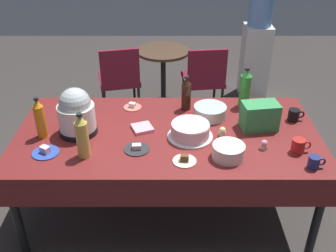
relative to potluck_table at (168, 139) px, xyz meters
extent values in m
plane|color=#383330|center=(0.00, 0.00, -0.69)|extent=(9.00, 9.00, 0.00)
cube|color=maroon|center=(0.00, 0.00, 0.04)|extent=(2.20, 1.10, 0.04)
cylinder|color=black|center=(-1.02, -0.47, -0.33)|extent=(0.06, 0.06, 0.71)
cylinder|color=black|center=(1.02, -0.47, -0.33)|extent=(0.06, 0.06, 0.71)
cylinder|color=black|center=(-1.02, 0.47, -0.33)|extent=(0.06, 0.06, 0.71)
cylinder|color=black|center=(1.02, 0.47, -0.33)|extent=(0.06, 0.06, 0.71)
cube|color=maroon|center=(0.00, -0.55, -0.07)|extent=(2.20, 0.01, 0.18)
cube|color=maroon|center=(0.00, 0.55, -0.07)|extent=(2.20, 0.01, 0.18)
cylinder|color=silver|center=(0.16, -0.07, 0.07)|extent=(0.32, 0.32, 0.01)
cylinder|color=beige|center=(0.16, -0.07, 0.12)|extent=(0.27, 0.27, 0.09)
cylinder|color=silver|center=(0.16, -0.07, 0.17)|extent=(0.27, 0.27, 0.01)
cylinder|color=black|center=(-0.64, -0.01, 0.08)|extent=(0.27, 0.27, 0.04)
cylinder|color=white|center=(-0.64, -0.01, 0.19)|extent=(0.26, 0.26, 0.18)
sphere|color=#B2BCC1|center=(-0.64, -0.01, 0.30)|extent=(0.22, 0.22, 0.22)
cylinder|color=#B2C6BC|center=(0.33, 0.22, 0.11)|extent=(0.25, 0.25, 0.09)
cylinder|color=silver|center=(0.40, -0.32, 0.11)|extent=(0.21, 0.21, 0.10)
cylinder|color=beige|center=(0.11, -0.36, 0.07)|extent=(0.16, 0.16, 0.01)
cube|color=brown|center=(0.11, -0.36, 0.09)|extent=(0.06, 0.04, 0.04)
cylinder|color=#E07266|center=(-0.28, 0.37, 0.07)|extent=(0.14, 0.14, 0.01)
cube|color=white|center=(-0.28, 0.37, 0.09)|extent=(0.06, 0.05, 0.04)
cylinder|color=#2D2D33|center=(-0.21, -0.23, 0.07)|extent=(0.17, 0.17, 0.01)
cube|color=beige|center=(-0.21, -0.23, 0.09)|extent=(0.06, 0.05, 0.03)
cylinder|color=#2D4CB2|center=(-0.81, -0.27, 0.07)|extent=(0.18, 0.18, 0.01)
cube|color=beige|center=(-0.81, -0.27, 0.09)|extent=(0.08, 0.07, 0.04)
cylinder|color=beige|center=(0.66, -0.21, 0.08)|extent=(0.05, 0.05, 0.03)
sphere|color=pink|center=(0.66, -0.21, 0.11)|extent=(0.05, 0.05, 0.05)
cylinder|color=beige|center=(-0.72, 0.42, 0.08)|extent=(0.05, 0.05, 0.03)
sphere|color=#6BC6B2|center=(-0.72, 0.42, 0.11)|extent=(0.05, 0.05, 0.05)
cylinder|color=beige|center=(0.39, -0.05, 0.08)|extent=(0.05, 0.05, 0.03)
sphere|color=beige|center=(0.39, -0.05, 0.11)|extent=(0.05, 0.05, 0.05)
cylinder|color=orange|center=(-0.89, -0.06, 0.18)|extent=(0.07, 0.07, 0.24)
cone|color=orange|center=(-0.89, -0.06, 0.33)|extent=(0.06, 0.06, 0.05)
cylinder|color=black|center=(-0.89, -0.06, 0.36)|extent=(0.03, 0.03, 0.02)
cylinder|color=green|center=(0.62, 0.41, 0.19)|extent=(0.09, 0.09, 0.26)
cone|color=green|center=(0.62, 0.41, 0.35)|extent=(0.08, 0.08, 0.05)
cylinder|color=black|center=(0.62, 0.41, 0.39)|extent=(0.04, 0.04, 0.02)
cylinder|color=gold|center=(-0.55, -0.30, 0.19)|extent=(0.08, 0.08, 0.25)
cone|color=gold|center=(-0.55, -0.30, 0.34)|extent=(0.08, 0.08, 0.05)
cylinder|color=black|center=(-0.55, -0.30, 0.37)|extent=(0.04, 0.04, 0.02)
cylinder|color=#33190F|center=(0.15, 0.36, 0.17)|extent=(0.08, 0.08, 0.22)
cone|color=#33190F|center=(0.15, 0.36, 0.30)|extent=(0.07, 0.07, 0.05)
cylinder|color=black|center=(0.15, 0.36, 0.34)|extent=(0.03, 0.03, 0.02)
cylinder|color=olive|center=(-0.74, 0.23, 0.11)|extent=(0.08, 0.08, 0.10)
torus|color=olive|center=(-0.69, 0.23, 0.11)|extent=(0.06, 0.01, 0.06)
cylinder|color=black|center=(0.96, 0.17, 0.11)|extent=(0.08, 0.08, 0.09)
torus|color=black|center=(1.02, 0.17, 0.11)|extent=(0.06, 0.01, 0.06)
cylinder|color=navy|center=(0.92, -0.43, 0.10)|extent=(0.07, 0.07, 0.08)
torus|color=navy|center=(0.97, -0.43, 0.11)|extent=(0.05, 0.01, 0.05)
cylinder|color=#B2231E|center=(0.87, -0.25, 0.11)|extent=(0.09, 0.09, 0.10)
torus|color=#B2231E|center=(0.93, -0.25, 0.12)|extent=(0.06, 0.01, 0.06)
cube|color=#338C4C|center=(0.67, 0.06, 0.16)|extent=(0.28, 0.19, 0.20)
cube|color=pink|center=(-0.18, 0.03, 0.07)|extent=(0.18, 0.18, 0.02)
cube|color=maroon|center=(-0.55, 1.64, -0.26)|extent=(0.53, 0.53, 0.05)
cube|color=maroon|center=(-0.51, 1.45, -0.04)|extent=(0.42, 0.13, 0.40)
cylinder|color=black|center=(-0.41, 1.87, -0.49)|extent=(0.04, 0.04, 0.40)
cylinder|color=black|center=(-0.78, 1.79, -0.49)|extent=(0.04, 0.04, 0.40)
cylinder|color=black|center=(-0.32, 1.50, -0.49)|extent=(0.04, 0.04, 0.40)
cylinder|color=black|center=(-0.69, 1.42, -0.49)|extent=(0.04, 0.04, 0.40)
cube|color=maroon|center=(0.40, 1.64, -0.26)|extent=(0.49, 0.49, 0.05)
cube|color=maroon|center=(0.42, 1.44, -0.04)|extent=(0.42, 0.09, 0.40)
cylinder|color=black|center=(0.57, 1.85, -0.49)|extent=(0.03, 0.03, 0.40)
cylinder|color=black|center=(0.19, 1.81, -0.49)|extent=(0.03, 0.03, 0.40)
cylinder|color=black|center=(0.61, 1.48, -0.49)|extent=(0.03, 0.03, 0.40)
cylinder|color=black|center=(0.23, 1.43, -0.49)|extent=(0.03, 0.03, 0.40)
cylinder|color=#473323|center=(-0.05, 1.79, 0.02)|extent=(0.60, 0.60, 0.03)
cylinder|color=black|center=(-0.05, 1.79, -0.33)|extent=(0.06, 0.06, 0.67)
cylinder|color=black|center=(-0.05, 1.79, -0.68)|extent=(0.44, 0.44, 0.02)
cube|color=silver|center=(1.08, 2.13, -0.24)|extent=(0.32, 0.32, 0.90)
cylinder|color=#6699D8|center=(1.08, 2.13, 0.38)|extent=(0.28, 0.28, 0.34)
camera|label=1|loc=(0.01, -2.40, 1.56)|focal=41.57mm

